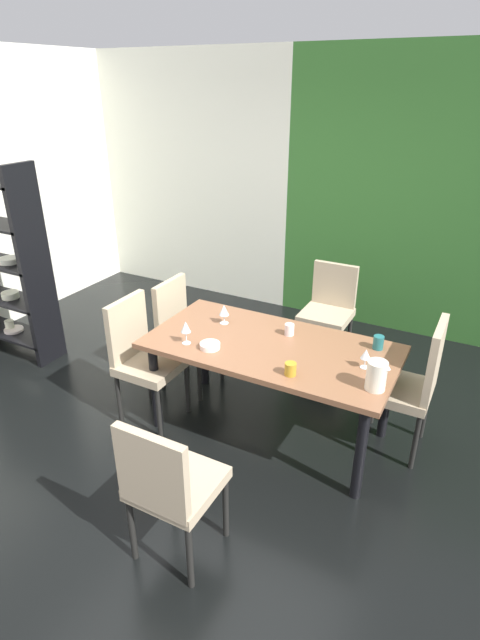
% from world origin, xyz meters
% --- Properties ---
extents(ground_plane, '(5.96, 5.39, 0.02)m').
position_xyz_m(ground_plane, '(0.00, 0.00, -0.01)').
color(ground_plane, black).
extents(back_panel_interior, '(2.61, 0.10, 2.79)m').
position_xyz_m(back_panel_interior, '(-1.67, 2.65, 1.40)').
color(back_panel_interior, silver).
rests_on(back_panel_interior, ground_plane).
extents(garden_window_panel, '(3.35, 0.10, 2.79)m').
position_xyz_m(garden_window_panel, '(1.31, 2.65, 1.40)').
color(garden_window_panel, '#316629').
rests_on(garden_window_panel, ground_plane).
extents(dining_table, '(1.78, 0.90, 0.75)m').
position_xyz_m(dining_table, '(0.49, 0.37, 0.67)').
color(dining_table, brown).
rests_on(dining_table, ground_plane).
extents(chair_head_far, '(0.44, 0.45, 0.93)m').
position_xyz_m(chair_head_far, '(0.50, 1.65, 0.54)').
color(chair_head_far, tan).
rests_on(chair_head_far, ground_plane).
extents(chair_right_far, '(0.44, 0.44, 1.04)m').
position_xyz_m(chair_right_far, '(1.44, 0.65, 0.58)').
color(chair_right_far, tan).
rests_on(chair_right_far, ground_plane).
extents(chair_left_near, '(0.45, 0.44, 1.00)m').
position_xyz_m(chair_left_near, '(-0.47, 0.09, 0.56)').
color(chair_left_near, tan).
rests_on(chair_left_near, ground_plane).
extents(chair_head_near, '(0.44, 0.44, 0.95)m').
position_xyz_m(chair_head_near, '(0.50, -0.92, 0.55)').
color(chair_head_near, tan).
rests_on(chair_head_near, ground_plane).
extents(chair_left_far, '(0.45, 0.44, 0.95)m').
position_xyz_m(chair_left_far, '(-0.46, 0.65, 0.55)').
color(chair_left_far, tan).
rests_on(chair_left_far, ground_plane).
extents(wine_glass_north, '(0.07, 0.07, 0.14)m').
position_xyz_m(wine_glass_north, '(1.16, 0.37, 0.85)').
color(wine_glass_north, silver).
rests_on(wine_glass_north, dining_table).
extents(wine_glass_west, '(0.08, 0.08, 0.15)m').
position_xyz_m(wine_glass_west, '(0.02, 0.51, 0.86)').
color(wine_glass_west, silver).
rests_on(wine_glass_west, dining_table).
extents(wine_glass_near_window, '(0.07, 0.07, 0.17)m').
position_xyz_m(wine_glass_near_window, '(-0.06, 0.10, 0.88)').
color(wine_glass_near_window, silver).
rests_on(wine_glass_near_window, dining_table).
extents(serving_bowl_near_shelf, '(0.14, 0.14, 0.04)m').
position_xyz_m(serving_bowl_near_shelf, '(0.13, 0.12, 0.77)').
color(serving_bowl_near_shelf, white).
rests_on(serving_bowl_near_shelf, dining_table).
extents(cup_front, '(0.08, 0.08, 0.09)m').
position_xyz_m(cup_front, '(0.76, 0.06, 0.80)').
color(cup_front, '#B38723').
rests_on(cup_front, dining_table).
extents(cup_rear, '(0.07, 0.07, 0.10)m').
position_xyz_m(cup_rear, '(1.17, 0.67, 0.80)').
color(cup_rear, '#216367').
rests_on(cup_rear, dining_table).
extents(cup_right, '(0.07, 0.07, 0.09)m').
position_xyz_m(cup_right, '(0.54, 0.57, 0.80)').
color(cup_right, silver).
rests_on(cup_right, dining_table).
extents(pitcher_left, '(0.14, 0.12, 0.19)m').
position_xyz_m(pitcher_left, '(1.28, 0.15, 0.85)').
color(pitcher_left, silver).
rests_on(pitcher_left, dining_table).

